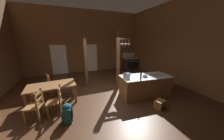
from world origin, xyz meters
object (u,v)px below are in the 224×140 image
Objects in this scene: stockpot_on_counter at (127,76)px; dining_table at (52,87)px; mixing_bowl_on_counter at (145,76)px; kitchen_island at (145,86)px; ladderback_chair_near_window at (56,101)px; backpack at (67,112)px; stove_range at (130,63)px; ladderback_chair_by_post at (53,84)px; step_stool at (160,103)px; ladderback_chair_at_table_end at (35,106)px; bottle_tall_on_counter at (141,75)px.

dining_table is at bearing 164.35° from stockpot_on_counter.
mixing_bowl_on_counter reaches higher than dining_table.
kitchen_island is 2.36× the size of ladderback_chair_near_window.
backpack is (0.50, -1.36, -0.34)m from dining_table.
mixing_bowl_on_counter reaches higher than backpack.
kitchen_island is 1.70× the size of stove_range.
stove_range is 6.62× the size of mixing_bowl_on_counter.
ladderback_chair_by_post is (-3.80, 1.66, 0.01)m from kitchen_island.
kitchen_island reaches higher than step_stool.
ladderback_chair_by_post and ladderback_chair_at_table_end have the same top height.
ladderback_chair_at_table_end is 4.02m from mixing_bowl_on_counter.
stockpot_on_counter reaches higher than backpack.
ladderback_chair_near_window is at bearing 119.49° from backpack.
stockpot_on_counter is 1.13× the size of bottle_tall_on_counter.
backpack is at bearing -166.00° from stockpot_on_counter.
kitchen_island is at bearing 40.00° from mixing_bowl_on_counter.
ladderback_chair_near_window reaches higher than kitchen_island.
kitchen_island is 1.07m from step_stool.
ladderback_chair_near_window is (0.18, -0.79, -0.20)m from dining_table.
ladderback_chair_by_post is 1.00× the size of ladderback_chair_at_table_end.
stove_range reaches higher than mixing_bowl_on_counter.
ladderback_chair_by_post is at bearing 156.44° from kitchen_island.
kitchen_island is 3.77× the size of backpack.
step_stool is 1.57m from stockpot_on_counter.
stove_range is 1.39× the size of ladderback_chair_by_post.
step_stool is 0.45× the size of ladderback_chair_by_post.
ladderback_chair_by_post is at bearing 98.92° from ladderback_chair_near_window.
stove_range is at bearing 57.50° from stockpot_on_counter.
ladderback_chair_near_window is 1.64m from ladderback_chair_by_post.
ladderback_chair_by_post is (-5.60, -2.64, -0.03)m from stove_range.
ladderback_chair_by_post reaches higher than kitchen_island.
ladderback_chair_near_window is 1.00× the size of ladderback_chair_at_table_end.
ladderback_chair_by_post is at bearing 151.40° from bottle_tall_on_counter.
stockpot_on_counter is 0.56m from bottle_tall_on_counter.
kitchen_island is 1.07m from stockpot_on_counter.
dining_table is (-3.62, 1.86, 0.47)m from step_stool.
step_stool is 4.14m from ladderback_chair_at_table_end.
mixing_bowl_on_counter is 0.31m from bottle_tall_on_counter.
stove_range is at bearing 32.08° from dining_table.
stockpot_on_counter is at bearing 14.00° from backpack.
backpack is 2.93m from bottle_tall_on_counter.
ladderback_chair_near_window and ladderback_chair_at_table_end have the same top height.
stove_range is 5.03m from bottle_tall_on_counter.
mixing_bowl_on_counter is (3.68, -1.76, 0.48)m from ladderback_chair_by_post.
mixing_bowl_on_counter is (-0.02, 0.92, 0.75)m from step_stool.
step_stool is 4.57m from ladderback_chair_by_post.
ladderback_chair_near_window is at bearing -77.27° from dining_table.
bottle_tall_on_counter reaches higher than ladderback_chair_near_window.
stove_range is 1.39× the size of ladderback_chair_at_table_end.
ladderback_chair_at_table_end is at bearing 177.46° from bottle_tall_on_counter.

